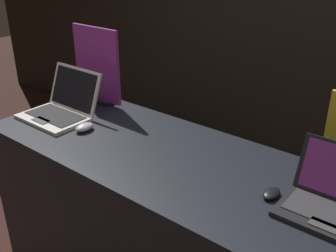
% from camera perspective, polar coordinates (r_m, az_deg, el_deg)
% --- Properties ---
extents(wall_back, '(8.00, 0.05, 2.80)m').
position_cam_1_polar(wall_back, '(3.06, 19.81, 15.77)').
color(wall_back, black).
rests_on(wall_back, ground_plane).
extents(display_counter, '(2.02, 0.75, 0.90)m').
position_cam_1_polar(display_counter, '(2.12, 0.23, -14.98)').
color(display_counter, black).
rests_on(display_counter, ground_plane).
extents(laptop_front, '(0.39, 0.35, 0.26)m').
position_cam_1_polar(laptop_front, '(2.34, -15.21, 2.77)').
color(laptop_front, silver).
rests_on(laptop_front, display_counter).
extents(mouse_front, '(0.07, 0.11, 0.04)m').
position_cam_1_polar(mouse_front, '(2.14, -12.03, -0.18)').
color(mouse_front, '#B2B2B7').
rests_on(mouse_front, display_counter).
extents(promo_stand_front, '(0.37, 0.07, 0.47)m').
position_cam_1_polar(promo_stand_front, '(2.46, -10.26, 8.36)').
color(promo_stand_front, black).
rests_on(promo_stand_front, display_counter).
extents(mouse_back, '(0.06, 0.10, 0.03)m').
position_cam_1_polar(mouse_back, '(1.63, 14.78, -9.43)').
color(mouse_back, black).
rests_on(mouse_back, display_counter).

